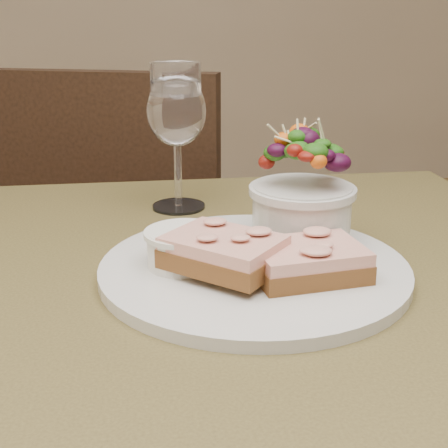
{
  "coord_description": "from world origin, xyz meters",
  "views": [
    {
      "loc": [
        -0.07,
        -0.54,
        1.0
      ],
      "look_at": [
        0.01,
        0.01,
        0.81
      ],
      "focal_mm": 50.0,
      "sensor_mm": 36.0,
      "label": 1
    }
  ],
  "objects": [
    {
      "name": "cafe_table",
      "position": [
        0.0,
        0.0,
        0.65
      ],
      "size": [
        0.8,
        0.8,
        0.75
      ],
      "color": "#3F371B",
      "rests_on": "ground"
    },
    {
      "name": "chair_far",
      "position": [
        -0.08,
        0.74,
        0.29
      ],
      "size": [
        0.53,
        0.53,
        0.9
      ],
      "rotation": [
        0.0,
        0.0,
        2.81
      ],
      "color": "black",
      "rests_on": "ground"
    },
    {
      "name": "dinner_plate",
      "position": [
        0.04,
        0.03,
        0.76
      ],
      "size": [
        0.31,
        0.31,
        0.01
      ],
      "primitive_type": "cylinder",
      "color": "silver",
      "rests_on": "cafe_table"
    },
    {
      "name": "sandwich_front",
      "position": [
        0.08,
        -0.01,
        0.78
      ],
      "size": [
        0.11,
        0.09,
        0.03
      ],
      "rotation": [
        0.0,
        0.0,
        0.13
      ],
      "color": "#442C12",
      "rests_on": "dinner_plate"
    },
    {
      "name": "sandwich_back",
      "position": [
        0.0,
        0.0,
        0.78
      ],
      "size": [
        0.13,
        0.13,
        0.03
      ],
      "rotation": [
        0.0,
        0.0,
        -0.72
      ],
      "color": "#442C12",
      "rests_on": "dinner_plate"
    },
    {
      "name": "ramekin",
      "position": [
        -0.03,
        0.03,
        0.78
      ],
      "size": [
        0.07,
        0.07,
        0.04
      ],
      "color": "silver",
      "rests_on": "dinner_plate"
    },
    {
      "name": "salad_bowl",
      "position": [
        0.1,
        0.09,
        0.82
      ],
      "size": [
        0.11,
        0.11,
        0.13
      ],
      "color": "silver",
      "rests_on": "dinner_plate"
    },
    {
      "name": "garnish",
      "position": [
        -0.02,
        0.1,
        0.77
      ],
      "size": [
        0.05,
        0.04,
        0.02
      ],
      "color": "#10370A",
      "rests_on": "dinner_plate"
    },
    {
      "name": "wine_glass",
      "position": [
        -0.02,
        0.26,
        0.87
      ],
      "size": [
        0.08,
        0.08,
        0.18
      ],
      "color": "white",
      "rests_on": "cafe_table"
    }
  ]
}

